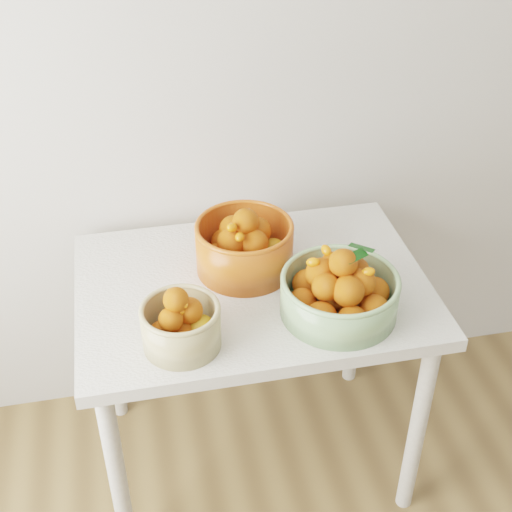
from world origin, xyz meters
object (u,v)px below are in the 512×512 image
at_px(bowl_cream, 181,324).
at_px(bowl_orange, 244,246).
at_px(table, 253,309).
at_px(bowl_green, 339,291).

relative_size(bowl_cream, bowl_orange, 0.63).
xyz_separation_m(table, bowl_cream, (-0.23, -0.21, 0.16)).
bearing_deg(table, bowl_orange, 96.56).
bearing_deg(bowl_green, bowl_cream, -174.41).
height_order(bowl_cream, bowl_orange, bowl_orange).
distance_m(table, bowl_orange, 0.19).
distance_m(bowl_green, bowl_orange, 0.32).
xyz_separation_m(table, bowl_orange, (-0.01, 0.07, 0.18)).
relative_size(table, bowl_orange, 2.87).
distance_m(table, bowl_cream, 0.35).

